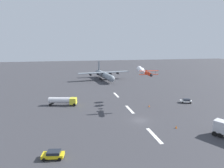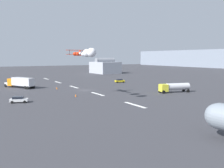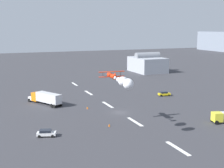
{
  "view_description": "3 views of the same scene",
  "coord_description": "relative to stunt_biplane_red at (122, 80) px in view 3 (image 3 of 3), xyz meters",
  "views": [
    {
      "loc": [
        -47.5,
        18.62,
        20.89
      ],
      "look_at": [
        37.04,
        0.0,
        3.15
      ],
      "focal_mm": 30.13,
      "sensor_mm": 36.0,
      "label": 1
    },
    {
      "loc": [
        72.53,
        -31.94,
        11.05
      ],
      "look_at": [
        12.87,
        3.05,
        3.14
      ],
      "focal_mm": 38.27,
      "sensor_mm": 36.0,
      "label": 2
    },
    {
      "loc": [
        78.47,
        -34.02,
        23.53
      ],
      "look_at": [
        8.93,
        -5.99,
        9.94
      ],
      "focal_mm": 50.95,
      "sensor_mm": 36.0,
      "label": 3
    }
  ],
  "objects": [
    {
      "name": "followme_car_yellow",
      "position": [
        -4.08,
        -16.05,
        -11.16
      ],
      "size": [
        3.01,
        4.41,
        1.52
      ],
      "color": "white",
      "rests_on": "ground"
    },
    {
      "name": "runway_stripe_3",
      "position": [
        -6.61,
        6.63,
        -11.97
      ],
      "size": [
        8.0,
        0.9,
        0.01
      ],
      "primitive_type": "cube",
      "color": "white",
      "rests_on": "ground"
    },
    {
      "name": "runway_stripe_1",
      "position": [
        -44.72,
        6.63,
        -11.97
      ],
      "size": [
        8.0,
        0.9,
        0.01
      ],
      "primitive_type": "cube",
      "color": "white",
      "rests_on": "ground"
    },
    {
      "name": "traffic_cone_near",
      "position": [
        -23.16,
        -0.6,
        -11.6
      ],
      "size": [
        0.44,
        0.44,
        0.75
      ],
      "primitive_type": "cone",
      "color": "orange",
      "rests_on": "ground"
    },
    {
      "name": "stunt_biplane_red",
      "position": [
        0.0,
        0.0,
        0.0
      ],
      "size": [
        16.19,
        6.38,
        2.2
      ],
      "color": "red"
    },
    {
      "name": "ground_plane",
      "position": [
        -16.14,
        6.63,
        -11.97
      ],
      "size": [
        440.0,
        440.0,
        0.0
      ],
      "primitive_type": "plane",
      "color": "#38383D",
      "rests_on": "ground"
    },
    {
      "name": "semi_truck_orange",
      "position": [
        -33.1,
        -10.84,
        -9.86
      ],
      "size": [
        13.0,
        8.79,
        3.7
      ],
      "color": "silver",
      "rests_on": "ground"
    },
    {
      "name": "runway_stripe_4",
      "position": [
        12.44,
        6.63,
        -11.97
      ],
      "size": [
        8.0,
        0.9,
        0.01
      ],
      "primitive_type": "cube",
      "color": "white",
      "rests_on": "ground"
    },
    {
      "name": "traffic_cone_far",
      "position": [
        -5.53,
        -0.75,
        -11.6
      ],
      "size": [
        0.44,
        0.44,
        0.75
      ],
      "primitive_type": "cone",
      "color": "orange",
      "rests_on": "ground"
    },
    {
      "name": "hangar_building",
      "position": [
        -84.47,
        51.81,
        -7.81
      ],
      "size": [
        19.84,
        14.41,
        10.31
      ],
      "color": "#9EA3AD",
      "rests_on": "ground"
    },
    {
      "name": "airport_staff_sedan",
      "position": [
        -30.07,
        29.19,
        -11.16
      ],
      "size": [
        2.62,
        4.31,
        1.52
      ],
      "color": "yellow",
      "rests_on": "ground"
    },
    {
      "name": "runway_stripe_0",
      "position": [
        -63.78,
        6.63,
        -11.97
      ],
      "size": [
        8.0,
        0.9,
        0.01
      ],
      "primitive_type": "cube",
      "color": "white",
      "rests_on": "ground"
    },
    {
      "name": "runway_stripe_2",
      "position": [
        -25.67,
        6.63,
        -11.97
      ],
      "size": [
        8.0,
        0.9,
        0.01
      ],
      "primitive_type": "cube",
      "color": "white",
      "rests_on": "ground"
    }
  ]
}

